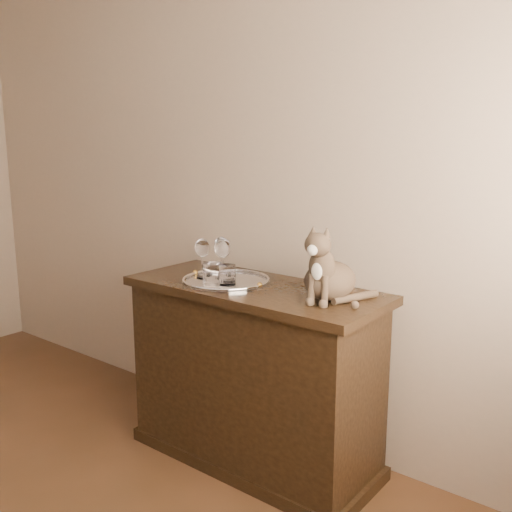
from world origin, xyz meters
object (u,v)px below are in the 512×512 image
at_px(wine_glass_c, 202,258).
at_px(wine_glass_d, 223,259).
at_px(tray, 226,281).
at_px(wine_glass_a, 221,255).
at_px(sideboard, 254,375).
at_px(cat, 330,262).
at_px(tumbler_b, 213,274).
at_px(tumbler_a, 227,275).

xyz_separation_m(wine_glass_c, wine_glass_d, (0.11, 0.02, 0.01)).
relative_size(tray, wine_glass_a, 2.22).
height_order(sideboard, wine_glass_a, wine_glass_a).
bearing_deg(cat, tray, 179.39).
bearing_deg(tumbler_b, sideboard, 38.27).
height_order(tray, cat, cat).
distance_m(tumbler_b, cat, 0.55).
bearing_deg(wine_glass_a, tumbler_b, -59.43).
relative_size(sideboard, tumbler_a, 13.51).
distance_m(sideboard, cat, 0.70).
bearing_deg(tumbler_a, tumbler_b, -153.31).
height_order(tray, tumbler_a, tumbler_a).
xyz_separation_m(tray, wine_glass_c, (-0.13, -0.02, 0.10)).
relative_size(sideboard, cat, 3.82).
relative_size(tumbler_a, cat, 0.28).
relative_size(sideboard, wine_glass_d, 6.09).
bearing_deg(sideboard, wine_glass_a, 166.66).
bearing_deg(tumbler_a, sideboard, 44.53).
relative_size(wine_glass_a, tumbler_b, 1.89).
xyz_separation_m(wine_glass_a, wine_glass_c, (-0.02, -0.11, 0.00)).
xyz_separation_m(tray, tumbler_b, (-0.01, -0.08, 0.05)).
distance_m(wine_glass_d, cat, 0.54).
bearing_deg(cat, tumbler_a, -173.51).
bearing_deg(sideboard, wine_glass_c, -168.62).
bearing_deg(wine_glass_a, tray, -39.55).
relative_size(wine_glass_a, tumbler_a, 2.02).
distance_m(wine_glass_d, tumbler_a, 0.10).
relative_size(tumbler_b, cat, 0.30).
relative_size(sideboard, tumbler_b, 12.64).
bearing_deg(wine_glass_d, cat, 5.00).
bearing_deg(tray, wine_glass_d, -177.27).
bearing_deg(tumbler_b, cat, 13.92).
xyz_separation_m(wine_glass_a, wine_glass_d, (0.09, -0.09, 0.01)).
distance_m(wine_glass_a, tumbler_a, 0.22).
height_order(sideboard, tumbler_a, tumbler_a).
distance_m(sideboard, tumbler_b, 0.51).
xyz_separation_m(tray, wine_glass_a, (-0.11, 0.09, 0.09)).
height_order(tray, tumbler_b, tumbler_b).
distance_m(wine_glass_a, wine_glass_d, 0.13).
relative_size(sideboard, wine_glass_a, 6.67).
xyz_separation_m(sideboard, wine_glass_a, (-0.25, 0.06, 0.52)).
relative_size(wine_glass_c, tumbler_a, 2.07).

